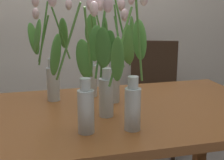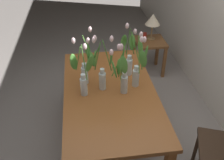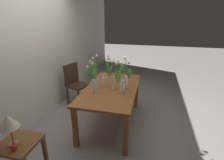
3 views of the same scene
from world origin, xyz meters
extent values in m
cube|color=brown|center=(0.00, 0.00, 0.72)|extent=(1.60, 0.90, 0.04)
cube|color=brown|center=(0.74, 0.39, 0.35)|extent=(0.07, 0.07, 0.70)
cylinder|color=silver|center=(-0.17, -0.23, 0.83)|extent=(0.07, 0.07, 0.18)
cylinder|color=silver|center=(-0.17, -0.23, 0.94)|extent=(0.04, 0.04, 0.05)
cylinder|color=silver|center=(-0.17, -0.23, 0.80)|extent=(0.06, 0.06, 0.11)
cylinder|color=#56933D|center=(-0.23, -0.19, 1.11)|extent=(0.10, 0.08, 0.32)
ellipsoid|color=#4C8E38|center=(-0.28, -0.19, 1.06)|extent=(0.08, 0.08, 0.17)
cylinder|color=#56933D|center=(-0.14, -0.17, 1.10)|extent=(0.05, 0.11, 0.30)
ellipsoid|color=silver|center=(-0.12, -0.12, 1.26)|extent=(0.04, 0.04, 0.06)
ellipsoid|color=#4C8E38|center=(-0.15, -0.12, 1.03)|extent=(0.09, 0.06, 0.18)
cylinder|color=silver|center=(0.04, 0.13, 0.83)|extent=(0.07, 0.07, 0.18)
cylinder|color=silver|center=(0.04, 0.13, 0.94)|extent=(0.04, 0.04, 0.05)
cylinder|color=silver|center=(0.04, 0.13, 0.80)|extent=(0.06, 0.06, 0.11)
cylinder|color=#478433|center=(0.05, 0.10, 1.09)|extent=(0.03, 0.06, 0.31)
ellipsoid|color=silver|center=(0.06, 0.07, 1.25)|extent=(0.04, 0.04, 0.06)
ellipsoid|color=#4C8E38|center=(0.10, 0.07, 1.07)|extent=(0.08, 0.06, 0.17)
cylinder|color=#478433|center=(0.08, 0.11, 1.11)|extent=(0.08, 0.05, 0.33)
ellipsoid|color=#4C8E38|center=(0.13, 0.11, 1.11)|extent=(0.07, 0.08, 0.18)
cylinder|color=#478433|center=(0.05, 0.07, 1.07)|extent=(0.03, 0.11, 0.24)
ellipsoid|color=silver|center=(0.06, 0.01, 1.20)|extent=(0.04, 0.04, 0.06)
ellipsoid|color=#4C8E38|center=(0.09, 0.03, 1.04)|extent=(0.10, 0.06, 0.18)
cylinder|color=silver|center=(0.02, -0.25, 0.83)|extent=(0.07, 0.07, 0.18)
cylinder|color=silver|center=(0.02, -0.25, 0.94)|extent=(0.04, 0.04, 0.05)
cylinder|color=silver|center=(0.02, -0.25, 0.80)|extent=(0.06, 0.06, 0.11)
cylinder|color=#56933D|center=(-0.04, -0.28, 1.10)|extent=(0.11, 0.06, 0.30)
ellipsoid|color=silver|center=(-0.10, -0.31, 1.26)|extent=(0.04, 0.04, 0.06)
ellipsoid|color=#4C8E38|center=(-0.07, -0.33, 1.06)|extent=(0.05, 0.09, 0.18)
cylinder|color=#56933D|center=(0.05, -0.23, 1.11)|extent=(0.05, 0.04, 0.34)
ellipsoid|color=#4C8E38|center=(0.07, -0.19, 1.11)|extent=(0.06, 0.11, 0.18)
cylinder|color=silver|center=(-0.27, 0.24, 0.83)|extent=(0.07, 0.07, 0.18)
cylinder|color=silver|center=(-0.27, 0.24, 0.94)|extent=(0.04, 0.04, 0.05)
cylinder|color=silver|center=(-0.27, 0.24, 0.80)|extent=(0.06, 0.06, 0.11)
cylinder|color=#478433|center=(-0.21, 0.28, 1.09)|extent=(0.10, 0.08, 0.29)
ellipsoid|color=silver|center=(-0.16, 0.32, 1.25)|extent=(0.04, 0.04, 0.06)
ellipsoid|color=#4C8E38|center=(-0.19, 0.33, 1.09)|extent=(0.06, 0.09, 0.18)
cylinder|color=#478433|center=(-0.30, 0.23, 1.10)|extent=(0.07, 0.03, 0.32)
ellipsoid|color=silver|center=(-0.34, 0.22, 1.27)|extent=(0.04, 0.04, 0.06)
ellipsoid|color=#4C8E38|center=(-0.34, 0.19, 1.10)|extent=(0.07, 0.08, 0.17)
cylinder|color=#478433|center=(-0.30, 0.27, 1.07)|extent=(0.07, 0.06, 0.25)
ellipsoid|color=silver|center=(-0.33, 0.30, 1.20)|extent=(0.04, 0.04, 0.06)
ellipsoid|color=#4C8E38|center=(-0.35, 0.28, 1.07)|extent=(0.09, 0.08, 0.18)
cylinder|color=silver|center=(-0.05, 0.27, 0.83)|extent=(0.07, 0.07, 0.18)
cylinder|color=silver|center=(-0.05, 0.27, 0.94)|extent=(0.04, 0.04, 0.05)
cylinder|color=silver|center=(-0.05, 0.27, 0.80)|extent=(0.06, 0.06, 0.11)
cylinder|color=#56933D|center=(-0.04, 0.29, 1.10)|extent=(0.04, 0.05, 0.32)
ellipsoid|color=silver|center=(-0.02, 0.32, 1.26)|extent=(0.04, 0.04, 0.06)
ellipsoid|color=#4C8E38|center=(-0.04, 0.34, 1.11)|extent=(0.09, 0.06, 0.18)
cylinder|color=#56933D|center=(0.00, 0.27, 1.12)|extent=(0.10, 0.01, 0.35)
ellipsoid|color=#4C8E38|center=(0.04, 0.30, 1.09)|extent=(0.03, 0.10, 0.18)
cylinder|color=silver|center=(-0.05, -0.07, 0.83)|extent=(0.07, 0.07, 0.18)
cylinder|color=silver|center=(-0.05, -0.07, 0.94)|extent=(0.04, 0.04, 0.05)
cylinder|color=silver|center=(-0.05, -0.07, 0.80)|extent=(0.06, 0.06, 0.11)
cylinder|color=#3D752D|center=(-0.09, -0.13, 1.09)|extent=(0.07, 0.11, 0.28)
ellipsoid|color=silver|center=(-0.12, -0.18, 1.24)|extent=(0.04, 0.04, 0.06)
ellipsoid|color=#427F33|center=(-0.08, -0.18, 1.08)|extent=(0.08, 0.07, 0.17)
cylinder|color=#3D752D|center=(-0.05, -0.02, 1.11)|extent=(0.01, 0.09, 0.33)
ellipsoid|color=#427F33|center=(-0.07, 0.02, 1.07)|extent=(0.09, 0.04, 0.18)
cylinder|color=#3D752D|center=(-0.07, -0.10, 1.10)|extent=(0.04, 0.07, 0.31)
ellipsoid|color=silver|center=(-0.09, -0.13, 1.26)|extent=(0.04, 0.04, 0.06)
ellipsoid|color=#427F33|center=(-0.07, -0.15, 1.07)|extent=(0.10, 0.09, 0.18)
cube|color=#382619|center=(0.60, 0.93, 0.45)|extent=(0.52, 0.52, 0.04)
cylinder|color=#382619|center=(0.70, 0.71, 0.21)|extent=(0.04, 0.04, 0.43)
cylinder|color=#382619|center=(0.38, 0.84, 0.21)|extent=(0.04, 0.04, 0.43)
cylinder|color=#382619|center=(0.82, 1.03, 0.21)|extent=(0.04, 0.04, 0.43)
cylinder|color=#382619|center=(0.50, 1.15, 0.21)|extent=(0.04, 0.04, 0.43)
cube|color=#382619|center=(0.66, 1.10, 0.70)|extent=(0.39, 0.18, 0.46)
camera|label=1|loc=(-0.37, -1.44, 1.27)|focal=50.94mm
camera|label=2|loc=(1.96, -0.25, 2.25)|focal=40.42mm
camera|label=3|loc=(-2.77, -0.67, 1.98)|focal=27.91mm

